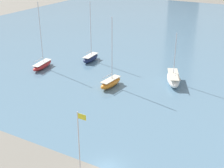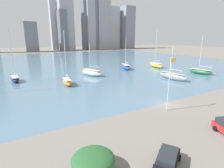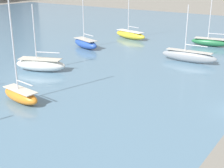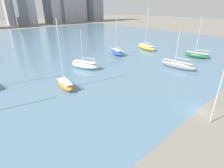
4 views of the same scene
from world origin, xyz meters
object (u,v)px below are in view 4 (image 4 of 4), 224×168
Objects in this scene: sailboat_green at (197,55)px; sailboat_orange at (65,84)px; flag_pole at (218,93)px; sailboat_gray at (177,65)px; sailboat_white at (85,65)px; sailboat_blue at (117,52)px; sailboat_yellow at (146,47)px.

sailboat_orange is (-45.94, 8.53, 0.05)m from sailboat_green.
flag_pole is at bearing -62.49° from sailboat_orange.
flag_pole is at bearing -143.89° from sailboat_gray.
flag_pole is 34.40m from sailboat_white.
flag_pole is 0.69× the size of sailboat_green.
flag_pole is at bearing -96.53° from sailboat_blue.
sailboat_white is at bearing 42.49° from sailboat_orange.
sailboat_white is at bearing 89.67° from flag_pole.
sailboat_white reaches higher than sailboat_gray.
flag_pole is 48.98m from sailboat_yellow.
sailboat_orange is (-10.52, 26.10, -4.15)m from flag_pole.
sailboat_orange reaches higher than flag_pole.
sailboat_blue reaches higher than sailboat_gray.
sailboat_green is at bearing 26.39° from flag_pole.
sailboat_gray is (30.26, -9.74, 0.09)m from sailboat_orange.
sailboat_green is at bearing -32.57° from sailboat_blue.
flag_pole is 43.04m from sailboat_blue.
sailboat_blue reaches higher than flag_pole.
sailboat_blue is (17.44, 4.88, -0.06)m from sailboat_white.
sailboat_blue is at bearing 91.73° from sailboat_gray.
sailboat_blue is at bearing -8.13° from sailboat_white.
sailboat_blue is 1.23× the size of sailboat_gray.
sailboat_yellow is (-3.27, 19.14, 0.12)m from sailboat_green.
sailboat_blue is at bearing 30.23° from sailboat_orange.
sailboat_white is 0.66× the size of sailboat_yellow.
sailboat_blue reaches higher than sailboat_white.
sailboat_blue is 0.94× the size of sailboat_green.
sailboat_yellow is at bearing 91.20° from sailboat_green.
sailboat_blue is 27.88m from sailboat_green.
sailboat_green reaches higher than sailboat_blue.
sailboat_orange reaches higher than sailboat_blue.
sailboat_gray is (19.54, -17.80, -0.02)m from sailboat_white.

